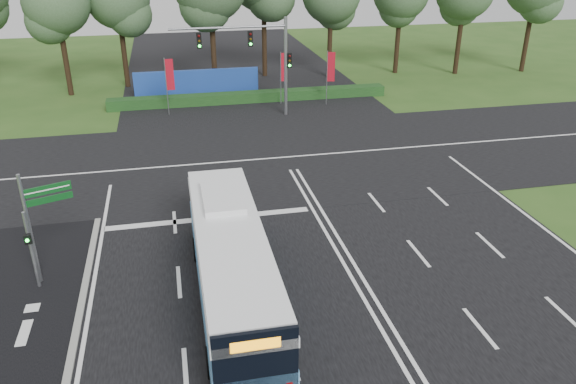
# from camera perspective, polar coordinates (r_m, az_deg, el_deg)

# --- Properties ---
(ground) EXTENTS (120.00, 120.00, 0.00)m
(ground) POSITION_cam_1_polar(r_m,az_deg,el_deg) (23.18, 5.60, -7.21)
(ground) COLOR #2C501A
(ground) RESTS_ON ground
(road_main) EXTENTS (20.00, 120.00, 0.04)m
(road_main) POSITION_cam_1_polar(r_m,az_deg,el_deg) (23.17, 5.60, -7.16)
(road_main) COLOR black
(road_main) RESTS_ON ground
(road_cross) EXTENTS (120.00, 14.00, 0.05)m
(road_cross) POSITION_cam_1_polar(r_m,az_deg,el_deg) (33.58, -0.53, 3.51)
(road_cross) COLOR black
(road_cross) RESTS_ON ground
(kerb_strip) EXTENTS (0.25, 18.00, 0.12)m
(kerb_strip) POSITION_cam_1_polar(r_m,az_deg,el_deg) (20.18, -20.94, -14.33)
(kerb_strip) COLOR gray
(kerb_strip) RESTS_ON ground
(city_bus) EXTENTS (2.50, 11.32, 3.24)m
(city_bus) POSITION_cam_1_polar(r_m,az_deg,el_deg) (20.07, -5.77, -7.26)
(city_bus) COLOR #60A3DE
(city_bus) RESTS_ON ground
(pedestrian_signal) EXTENTS (0.28, 0.41, 3.21)m
(pedestrian_signal) POSITION_cam_1_polar(r_m,az_deg,el_deg) (22.71, -24.67, -5.20)
(pedestrian_signal) COLOR gray
(pedestrian_signal) RESTS_ON ground
(street_sign) EXTENTS (1.67, 0.69, 4.52)m
(street_sign) POSITION_cam_1_polar(r_m,az_deg,el_deg) (22.62, -24.09, -2.17)
(street_sign) COLOR gray
(street_sign) RESTS_ON ground
(banner_flag_left) EXTENTS (0.62, 0.09, 4.19)m
(banner_flag_left) POSITION_cam_1_polar(r_m,az_deg,el_deg) (42.01, -12.00, 11.27)
(banner_flag_left) COLOR gray
(banner_flag_left) RESTS_ON ground
(banner_flag_mid) EXTENTS (0.58, 0.21, 4.05)m
(banner_flag_mid) POSITION_cam_1_polar(r_m,az_deg,el_deg) (44.03, -0.48, 12.29)
(banner_flag_mid) COLOR gray
(banner_flag_mid) RESTS_ON ground
(banner_flag_right) EXTENTS (0.60, 0.20, 4.17)m
(banner_flag_right) POSITION_cam_1_polar(r_m,az_deg,el_deg) (43.84, 4.30, 12.27)
(banner_flag_right) COLOR gray
(banner_flag_right) RESTS_ON ground
(traffic_light_gantry) EXTENTS (8.41, 0.28, 7.00)m
(traffic_light_gantry) POSITION_cam_1_polar(r_m,az_deg,el_deg) (40.38, -2.80, 14.01)
(traffic_light_gantry) COLOR gray
(traffic_light_gantry) RESTS_ON ground
(hedge) EXTENTS (22.00, 1.20, 0.80)m
(hedge) POSITION_cam_1_polar(r_m,az_deg,el_deg) (45.17, -3.82, 9.61)
(hedge) COLOR #133413
(hedge) RESTS_ON ground
(blue_hoarding) EXTENTS (10.00, 0.30, 2.20)m
(blue_hoarding) POSITION_cam_1_polar(r_m,az_deg,el_deg) (47.02, -9.23, 10.84)
(blue_hoarding) COLOR #1C3F99
(blue_hoarding) RESTS_ON ground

